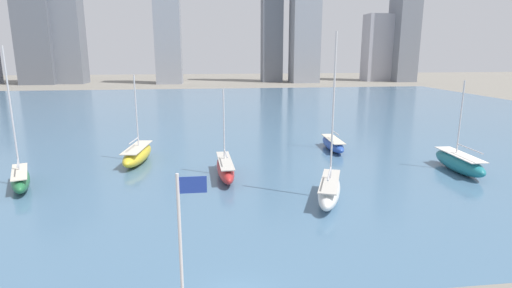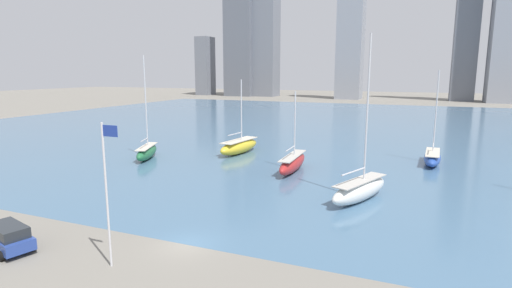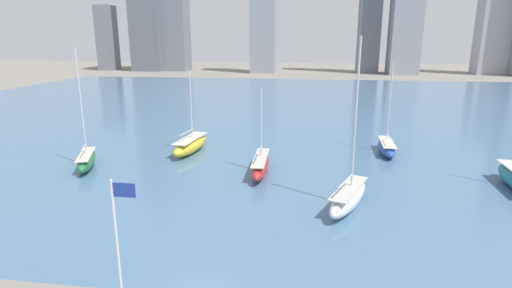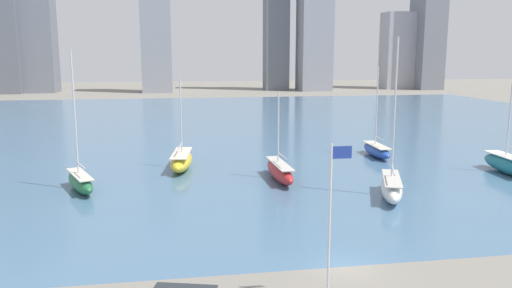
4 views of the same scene
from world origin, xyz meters
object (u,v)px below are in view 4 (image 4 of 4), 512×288
(flag_pole, at_px, (331,218))
(sailboat_blue, at_px, (377,150))
(sailboat_teal, at_px, (509,165))
(sailboat_white, at_px, (391,187))
(sailboat_green, at_px, (80,181))
(sailboat_yellow, at_px, (181,160))
(sailboat_red, at_px, (280,171))

(flag_pole, distance_m, sailboat_blue, 44.75)
(sailboat_teal, distance_m, sailboat_white, 19.95)
(sailboat_green, height_order, sailboat_yellow, sailboat_green)
(sailboat_teal, height_order, sailboat_blue, sailboat_blue)
(sailboat_green, bearing_deg, sailboat_yellow, 16.83)
(sailboat_yellow, relative_size, sailboat_blue, 0.89)
(sailboat_green, relative_size, sailboat_blue, 1.16)
(sailboat_white, distance_m, sailboat_blue, 21.21)
(sailboat_blue, bearing_deg, sailboat_red, -143.61)
(sailboat_red, relative_size, sailboat_white, 0.63)
(sailboat_green, bearing_deg, flag_pole, -78.08)
(flag_pole, xyz_separation_m, sailboat_blue, (19.72, 39.95, -4.22))
(sailboat_green, xyz_separation_m, sailboat_teal, (49.92, -0.39, 0.08))
(sailboat_red, bearing_deg, sailboat_blue, 32.31)
(sailboat_red, height_order, sailboat_blue, sailboat_blue)
(sailboat_red, relative_size, sailboat_blue, 0.80)
(flag_pole, height_order, sailboat_yellow, sailboat_yellow)
(sailboat_green, distance_m, sailboat_teal, 49.92)
(sailboat_red, height_order, sailboat_teal, sailboat_teal)
(sailboat_green, height_order, sailboat_white, sailboat_white)
(sailboat_green, xyz_separation_m, sailboat_yellow, (10.77, 8.63, 0.06))
(flag_pole, height_order, sailboat_teal, sailboat_teal)
(sailboat_red, relative_size, sailboat_green, 0.68)
(flag_pole, bearing_deg, sailboat_yellow, 102.10)
(sailboat_teal, bearing_deg, sailboat_white, -155.18)
(sailboat_teal, distance_m, sailboat_yellow, 40.17)
(sailboat_white, bearing_deg, sailboat_blue, 92.32)
(sailboat_teal, height_order, sailboat_white, sailboat_white)
(sailboat_red, bearing_deg, sailboat_white, -44.55)
(sailboat_red, distance_m, sailboat_white, 13.09)
(sailboat_yellow, height_order, sailboat_blue, sailboat_blue)
(sailboat_white, bearing_deg, sailboat_red, 158.54)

